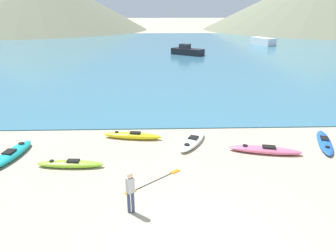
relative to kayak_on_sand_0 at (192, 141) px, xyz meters
name	(u,v)px	position (x,y,z in m)	size (l,w,h in m)	color
bay_water	(164,50)	(-0.63, 37.12, -0.11)	(160.00, 70.00, 0.06)	teal
kayak_on_sand_0	(192,141)	(0.00, 0.00, 0.00)	(1.95, 2.91, 0.32)	white
kayak_on_sand_1	(265,150)	(3.30, -1.21, 0.02)	(3.43, 1.43, 0.35)	#E5668C
kayak_on_sand_2	(324,142)	(6.59, -0.32, -0.01)	(1.68, 3.34, 0.30)	blue
kayak_on_sand_3	(70,164)	(-5.51, -2.35, 0.00)	(2.90, 0.74, 0.33)	#8CCC2D
kayak_on_sand_4	(12,154)	(-8.41, -1.28, 0.03)	(1.27, 3.17, 0.38)	teal
kayak_on_sand_5	(132,136)	(-3.05, 0.78, 0.03)	(3.12, 1.06, 0.38)	yellow
person_near_foreground	(130,190)	(-2.66, -5.75, 0.73)	(0.31, 0.27, 1.51)	#384260
moored_boat_0	(263,41)	(17.20, 43.95, 0.55)	(3.57, 5.15, 1.25)	white
moored_boat_3	(187,51)	(2.60, 31.74, 0.45)	(4.68, 4.14, 1.50)	black
loose_paddle	(154,181)	(-1.90, -3.73, -0.12)	(2.20, 1.98, 0.03)	black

